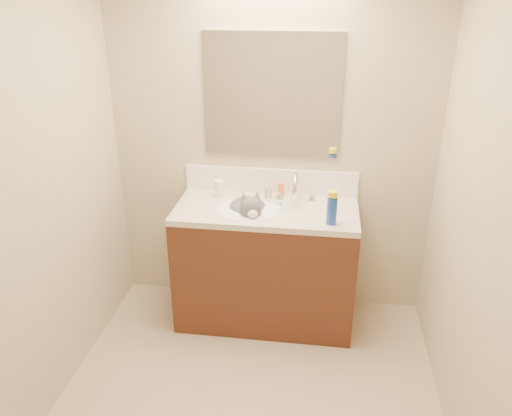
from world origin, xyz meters
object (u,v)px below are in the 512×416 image
(silver_jar, at_px, (268,193))
(pill_bottle, at_px, (219,188))
(amber_bottle, at_px, (281,190))
(cat, at_px, (248,212))
(basin, at_px, (247,219))
(vanity_cabinet, at_px, (266,267))
(faucet, at_px, (295,190))
(spray_can, at_px, (332,211))

(silver_jar, bearing_deg, pill_bottle, -174.70)
(pill_bottle, relative_size, amber_bottle, 1.12)
(cat, bearing_deg, amber_bottle, 26.32)
(silver_jar, bearing_deg, amber_bottle, 6.42)
(amber_bottle, bearing_deg, basin, -131.33)
(vanity_cabinet, xyz_separation_m, basin, (-0.12, -0.03, 0.38))
(pill_bottle, bearing_deg, silver_jar, 5.30)
(basin, distance_m, cat, 0.05)
(cat, xyz_separation_m, pill_bottle, (-0.23, 0.15, 0.09))
(basin, bearing_deg, silver_jar, 63.25)
(faucet, xyz_separation_m, cat, (-0.30, -0.14, -0.12))
(vanity_cabinet, distance_m, basin, 0.40)
(vanity_cabinet, height_order, spray_can, spray_can)
(faucet, distance_m, pill_bottle, 0.52)
(faucet, bearing_deg, spray_can, -52.20)
(pill_bottle, height_order, amber_bottle, pill_bottle)
(basin, distance_m, silver_jar, 0.26)
(silver_jar, bearing_deg, vanity_cabinet, -86.59)
(pill_bottle, relative_size, spray_can, 0.69)
(faucet, relative_size, pill_bottle, 2.39)
(basin, relative_size, spray_can, 2.64)
(spray_can, bearing_deg, faucet, 127.80)
(cat, relative_size, spray_can, 2.45)
(vanity_cabinet, bearing_deg, spray_can, -22.47)
(basin, relative_size, amber_bottle, 4.32)
(silver_jar, bearing_deg, basin, -116.75)
(basin, bearing_deg, spray_can, -14.93)
(vanity_cabinet, xyz_separation_m, silver_jar, (-0.01, 0.19, 0.48))
(silver_jar, bearing_deg, spray_can, -39.79)
(basin, relative_size, pill_bottle, 3.85)
(pill_bottle, bearing_deg, basin, -39.59)
(vanity_cabinet, distance_m, cat, 0.43)
(faucet, bearing_deg, silver_jar, 165.64)
(silver_jar, bearing_deg, faucet, -14.36)
(vanity_cabinet, distance_m, faucet, 0.58)
(cat, bearing_deg, faucet, 6.14)
(silver_jar, bearing_deg, cat, -120.20)
(vanity_cabinet, height_order, faucet, faucet)
(basin, distance_m, amber_bottle, 0.32)
(faucet, bearing_deg, vanity_cabinet, -142.71)
(cat, bearing_deg, vanity_cabinet, -19.12)
(faucet, bearing_deg, basin, -150.88)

